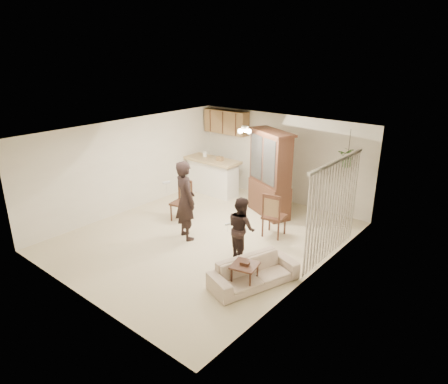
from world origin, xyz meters
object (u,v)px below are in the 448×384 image
Objects in this scene: child at (241,228)px; chair_hutch_right at (274,223)px; side_table at (245,276)px; chair_bar at (181,209)px; sofa at (254,267)px; adult at (185,202)px; chair_hutch_left at (260,189)px; china_hutch at (270,174)px.

child is 1.39m from chair_hutch_right.
chair_bar is at bearing 154.97° from side_table.
sofa is 1.39× the size of child.
adult is 2.55m from side_table.
child is 1.23× the size of chair_hutch_right.
chair_hutch_left is at bearing 52.79° from sofa.
child is 0.60× the size of china_hutch.
sofa is 2.51m from adult.
china_hutch is at bearing 48.57° from sofa.
china_hutch reaches higher than child.
child is at bearing -24.17° from chair_bar.
china_hutch is at bearing -45.64° from child.
side_table is (-0.05, -0.23, -0.11)m from sofa.
side_table is 0.49× the size of chair_hutch_left.
chair_hutch_right is (1.64, -1.79, -0.01)m from chair_hutch_left.
child reaches higher than chair_hutch_left.
side_table is at bearing -178.35° from adult.
child is at bearing 82.35° from chair_hutch_right.
chair_hutch_left is (-2.45, 4.03, 0.06)m from side_table.
china_hutch is 1.98× the size of chair_hutch_left.
chair_hutch_right is at bearing 42.64° from sofa.
chair_bar reaches higher than side_table.
chair_bar is (-1.51, -1.79, -0.82)m from china_hutch.
chair_hutch_right is (-0.86, 2.01, -0.06)m from sofa.
child is at bearing -156.29° from adult.
adult is at bearing -61.70° from chair_hutch_left.
chair_hutch_left reaches higher than chair_bar.
adult is at bearing 160.54° from side_table.
adult is 1.58m from child.
china_hutch is (-1.68, 3.03, 0.75)m from sofa.
side_table is 4.71m from chair_hutch_left.
adult is 1.21m from chair_bar.
side_table is at bearing -35.62° from chair_bar.
child is 2.48m from chair_bar.
sofa is 1.04× the size of adult.
china_hutch reaches higher than chair_bar.
sofa is 3.37× the size of side_table.
side_table is at bearing -32.50° from chair_hutch_left.
sofa is at bearing -31.85° from chair_bar.
adult is 0.79× the size of china_hutch.
adult reaches higher than chair_hutch_left.
chair_hutch_left is at bearing 160.62° from china_hutch.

